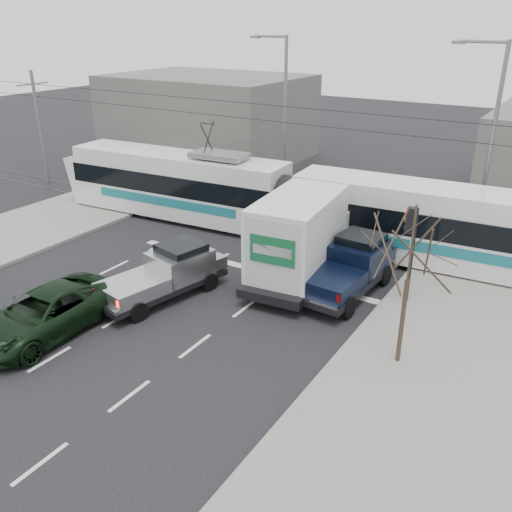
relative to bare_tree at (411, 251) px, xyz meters
The scene contains 14 objects.
ground 8.85m from the bare_tree, 161.79° to the right, with size 120.00×120.00×0.00m, color black.
sidewalk_right 4.69m from the bare_tree, 60.75° to the right, with size 6.00×60.00×0.15m, color gray.
rails 11.33m from the bare_tree, 135.38° to the left, with size 60.00×1.60×0.03m, color #33302D.
building_left 29.11m from the bare_tree, 137.92° to the left, with size 14.00×10.00×6.00m, color slate.
bare_tree is the anchor object (origin of this frame).
traffic_signal 4.28m from the bare_tree, 105.76° to the left, with size 0.44×0.44×3.60m.
street_lamp_near 11.58m from the bare_tree, 91.42° to the left, with size 2.38×0.25×9.00m.
street_lamp_far 17.97m from the bare_tree, 131.12° to the left, with size 2.38×0.25×9.00m.
catenary 10.68m from the bare_tree, 135.38° to the left, with size 60.00×0.20×7.00m.
tram 11.06m from the bare_tree, 136.42° to the left, with size 25.21×4.43×5.12m.
silver_pickup 9.41m from the bare_tree, behind, with size 2.82×5.47×1.89m.
box_truck 6.99m from the bare_tree, 143.39° to the left, with size 3.23×7.41×3.59m.
navy_pickup 5.68m from the bare_tree, 129.69° to the left, with size 2.24×5.18×2.14m.
green_car 11.93m from the bare_tree, 157.31° to the right, with size 2.47×5.36×1.49m, color black.
Camera 1 is at (11.30, -11.63, 9.74)m, focal length 38.00 mm.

